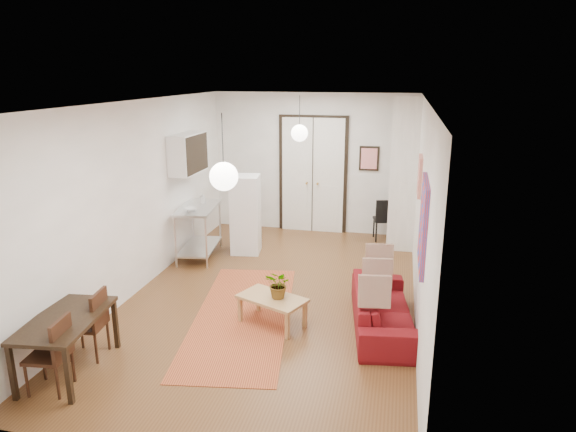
% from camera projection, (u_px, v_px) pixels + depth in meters
% --- Properties ---
extents(floor, '(7.00, 7.00, 0.00)m').
position_uv_depth(floor, '(273.00, 296.00, 7.81)').
color(floor, brown).
rests_on(floor, ground).
extents(ceiling, '(4.20, 7.00, 0.02)m').
position_uv_depth(ceiling, '(271.00, 102.00, 7.02)').
color(ceiling, silver).
rests_on(ceiling, wall_back).
extents(wall_back, '(4.20, 0.02, 2.90)m').
position_uv_depth(wall_back, '(313.00, 163.00, 10.70)').
color(wall_back, white).
rests_on(wall_back, floor).
extents(wall_front, '(4.20, 0.02, 2.90)m').
position_uv_depth(wall_front, '(165.00, 310.00, 4.13)').
color(wall_front, white).
rests_on(wall_front, floor).
extents(wall_left, '(0.02, 7.00, 2.90)m').
position_uv_depth(wall_left, '(139.00, 197.00, 7.86)').
color(wall_left, white).
rests_on(wall_left, floor).
extents(wall_right, '(0.02, 7.00, 2.90)m').
position_uv_depth(wall_right, '(421.00, 213.00, 6.98)').
color(wall_right, white).
rests_on(wall_right, floor).
extents(double_doors, '(1.44, 0.06, 2.50)m').
position_uv_depth(double_doors, '(313.00, 176.00, 10.73)').
color(double_doors, white).
rests_on(double_doors, wall_back).
extents(stub_partition, '(0.50, 0.10, 2.90)m').
position_uv_depth(stub_partition, '(404.00, 176.00, 9.42)').
color(stub_partition, white).
rests_on(stub_partition, floor).
extents(wall_cabinet, '(0.35, 1.00, 0.70)m').
position_uv_depth(wall_cabinet, '(188.00, 153.00, 9.11)').
color(wall_cabinet, white).
rests_on(wall_cabinet, wall_left).
extents(painting_popart, '(0.05, 1.00, 1.00)m').
position_uv_depth(painting_popart, '(423.00, 224.00, 5.75)').
color(painting_popart, red).
rests_on(painting_popart, wall_right).
extents(painting_abstract, '(0.05, 0.50, 0.60)m').
position_uv_depth(painting_abstract, '(420.00, 176.00, 7.64)').
color(painting_abstract, '#F8EBCF').
rests_on(painting_abstract, wall_right).
extents(poster_back, '(0.40, 0.03, 0.50)m').
position_uv_depth(poster_back, '(369.00, 159.00, 10.39)').
color(poster_back, red).
rests_on(poster_back, wall_back).
extents(print_left, '(0.03, 0.44, 0.54)m').
position_uv_depth(print_left, '(191.00, 146.00, 9.59)').
color(print_left, '#8F5F3B').
rests_on(print_left, wall_left).
extents(pendant_back, '(0.30, 0.30, 0.80)m').
position_uv_depth(pendant_back, '(299.00, 133.00, 9.08)').
color(pendant_back, white).
rests_on(pendant_back, ceiling).
extents(pendant_front, '(0.30, 0.30, 0.80)m').
position_uv_depth(pendant_front, '(224.00, 176.00, 5.32)').
color(pendant_front, white).
rests_on(pendant_front, ceiling).
extents(kilim_rug, '(1.77, 3.56, 0.01)m').
position_uv_depth(kilim_rug, '(242.00, 315.00, 7.19)').
color(kilim_rug, '#BB5B2E').
rests_on(kilim_rug, floor).
extents(sofa, '(1.00, 1.98, 0.55)m').
position_uv_depth(sofa, '(383.00, 308.00, 6.79)').
color(sofa, maroon).
rests_on(sofa, floor).
extents(coffee_table, '(1.02, 0.81, 0.40)m').
position_uv_depth(coffee_table, '(272.00, 301.00, 6.86)').
color(coffee_table, tan).
rests_on(coffee_table, floor).
extents(potted_plant, '(0.44, 0.42, 0.39)m').
position_uv_depth(potted_plant, '(279.00, 284.00, 6.77)').
color(potted_plant, '#357133').
rests_on(potted_plant, coffee_table).
extents(kitchen_counter, '(0.79, 1.32, 0.95)m').
position_uv_depth(kitchen_counter, '(199.00, 224.00, 9.34)').
color(kitchen_counter, silver).
rests_on(kitchen_counter, floor).
extents(bowl, '(0.30, 0.30, 0.05)m').
position_uv_depth(bowl, '(191.00, 209.00, 8.96)').
color(bowl, beige).
rests_on(bowl, kitchen_counter).
extents(soap_bottle, '(0.12, 0.12, 0.20)m').
position_uv_depth(soap_bottle, '(203.00, 198.00, 9.46)').
color(soap_bottle, teal).
rests_on(soap_bottle, kitchen_counter).
extents(fridge, '(0.59, 0.59, 1.47)m').
position_uv_depth(fridge, '(246.00, 214.00, 9.54)').
color(fridge, white).
rests_on(fridge, floor).
extents(dining_table, '(0.83, 1.29, 0.67)m').
position_uv_depth(dining_table, '(66.00, 324.00, 5.70)').
color(dining_table, black).
rests_on(dining_table, floor).
extents(dining_chair_near, '(0.44, 0.58, 0.84)m').
position_uv_depth(dining_chair_near, '(90.00, 316.00, 6.13)').
color(dining_chair_near, '#381E12').
rests_on(dining_chair_near, floor).
extents(dining_chair_far, '(0.44, 0.58, 0.84)m').
position_uv_depth(dining_chair_far, '(52.00, 346.00, 5.48)').
color(dining_chair_far, '#381E12').
rests_on(dining_chair_far, floor).
extents(black_side_chair, '(0.47, 0.47, 0.87)m').
position_uv_depth(black_side_chair, '(384.00, 215.00, 10.39)').
color(black_side_chair, black).
rests_on(black_side_chair, floor).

